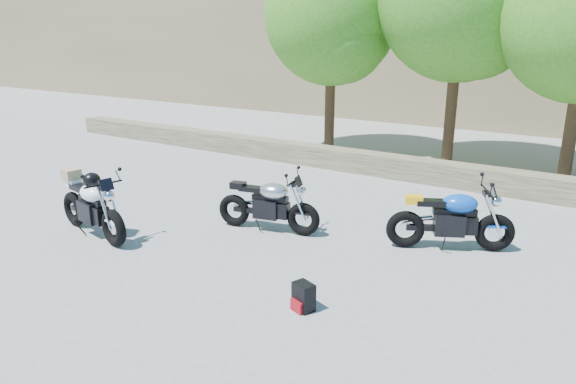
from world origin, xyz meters
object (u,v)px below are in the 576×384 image
(silver_bike, at_px, (269,205))
(white_bike, at_px, (91,204))
(blue_bike, at_px, (452,220))
(backpack, at_px, (303,297))

(silver_bike, relative_size, white_bike, 0.93)
(silver_bike, xyz_separation_m, white_bike, (-2.29, -1.78, 0.09))
(white_bike, height_order, blue_bike, white_bike)
(silver_bike, height_order, blue_bike, blue_bike)
(blue_bike, xyz_separation_m, backpack, (-0.90, -2.83, -0.31))
(white_bike, relative_size, backpack, 5.70)
(white_bike, relative_size, blue_bike, 1.10)
(silver_bike, xyz_separation_m, backpack, (1.90, -1.93, -0.28))
(blue_bike, distance_m, backpack, 2.99)
(white_bike, xyz_separation_m, blue_bike, (5.08, 2.68, -0.06))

